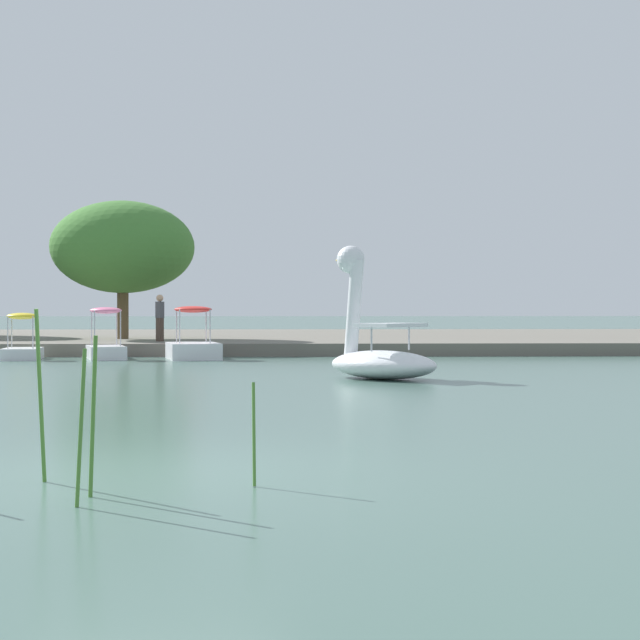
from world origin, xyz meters
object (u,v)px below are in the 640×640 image
Objects in this scene: pedal_boat_red at (193,345)px; tree_broadleaf_left at (123,247)px; pedal_boat_pink at (106,343)px; swan_boat at (378,350)px; pedal_boat_yellow at (22,346)px; person_on_path at (160,316)px.

pedal_boat_red is 0.47× the size of tree_broadleaf_left.
pedal_boat_red reaches higher than pedal_boat_pink.
swan_boat is 1.35× the size of pedal_boat_pink.
pedal_boat_yellow is at bearing -105.43° from tree_broadleaf_left.
pedal_boat_pink is 4.09m from person_on_path.
swan_boat reaches higher than pedal_boat_red.
pedal_boat_pink is at bearing 3.94° from pedal_boat_yellow.
pedal_boat_pink is at bearing 128.78° from swan_boat.
swan_boat reaches higher than pedal_boat_pink.
tree_broadleaf_left reaches higher than swan_boat.
swan_boat is 13.60m from pedal_boat_yellow.
pedal_boat_pink is 1.42× the size of person_on_path.
pedal_boat_red is 4.27m from person_on_path.
pedal_boat_yellow is (-5.19, -0.09, -0.01)m from pedal_boat_red.
tree_broadleaf_left is (-3.21, 7.09, 3.43)m from pedal_boat_red.
pedal_boat_pink is at bearing 178.14° from pedal_boat_red.
swan_boat is 18.52m from tree_broadleaf_left.
person_on_path is (1.22, 3.83, 0.80)m from pedal_boat_pink.
tree_broadleaf_left is at bearing 118.77° from person_on_path.
swan_boat reaches higher than pedal_boat_yellow.
pedal_boat_yellow is at bearing -179.06° from pedal_boat_red.
pedal_boat_pink is (-7.52, 9.36, -0.14)m from swan_boat.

